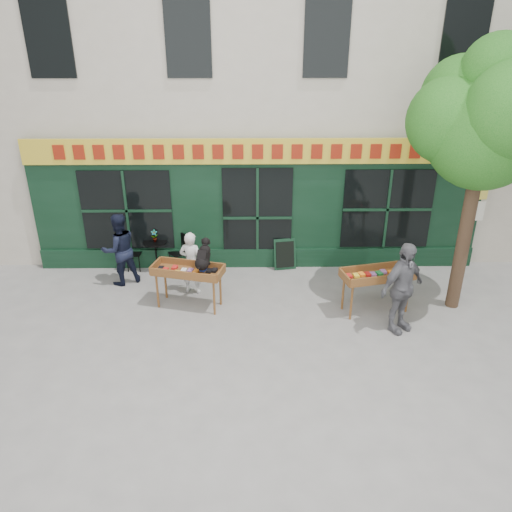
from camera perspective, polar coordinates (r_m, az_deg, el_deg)
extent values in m
plane|color=slate|center=(10.86, 0.36, -6.58)|extent=(80.00, 80.00, 0.00)
cube|color=beige|center=(15.28, -0.06, 22.36)|extent=(14.00, 7.00, 10.00)
cube|color=black|center=(12.37, 0.16, 5.68)|extent=(11.00, 0.16, 3.20)
cube|color=gold|center=(11.87, 0.18, 11.88)|extent=(11.00, 0.06, 0.60)
cube|color=maroon|center=(11.83, 0.18, 11.84)|extent=(9.60, 0.03, 0.34)
cube|color=black|center=(12.79, 0.16, -0.19)|extent=(11.00, 0.10, 0.50)
cube|color=black|center=(12.36, 0.16, 4.43)|extent=(1.70, 0.05, 2.50)
cube|color=black|center=(12.66, -14.54, 5.07)|extent=(2.20, 0.05, 2.00)
cube|color=black|center=(12.75, 14.76, 5.19)|extent=(2.20, 0.05, 2.00)
cube|color=silver|center=(13.51, 23.82, 4.73)|extent=(0.42, 0.02, 0.50)
cube|color=#E5D14C|center=(13.35, 24.22, 6.94)|extent=(0.42, 0.02, 0.50)
cube|color=silver|center=(13.21, 24.64, 9.20)|extent=(0.42, 0.02, 0.50)
cylinder|color=#382619|center=(11.25, 22.84, 2.75)|extent=(0.28, 0.28, 3.60)
sphere|color=#125214|center=(10.73, 24.62, 12.67)|extent=(2.20, 2.20, 2.20)
sphere|color=#125214|center=(10.64, 21.37, 14.23)|extent=(1.70, 1.70, 1.70)
sphere|color=#125214|center=(11.07, 22.46, 16.53)|extent=(1.60, 1.60, 1.60)
sphere|color=#125214|center=(10.73, 26.00, 18.44)|extent=(1.40, 1.40, 1.40)
cylinder|color=brown|center=(11.11, -11.20, -3.96)|extent=(0.05, 0.05, 0.80)
cylinder|color=brown|center=(10.66, -4.81, -4.83)|extent=(0.05, 0.05, 0.80)
cylinder|color=brown|center=(11.46, -10.30, -2.94)|extent=(0.05, 0.05, 0.80)
cylinder|color=brown|center=(11.03, -4.09, -3.73)|extent=(0.05, 0.05, 0.80)
cube|color=brown|center=(10.85, -7.78, -1.91)|extent=(1.60, 0.94, 0.05)
cube|color=brown|center=(10.58, -8.37, -2.20)|extent=(1.46, 0.42, 0.18)
cube|color=brown|center=(11.06, -7.27, -0.88)|extent=(1.46, 0.42, 0.18)
cube|color=brown|center=(10.83, -7.80, -1.62)|extent=(1.36, 0.72, 0.06)
imported|color=silver|center=(11.46, -7.41, -0.77)|extent=(0.62, 0.48, 1.49)
cylinder|color=brown|center=(10.65, 10.84, -5.28)|extent=(0.05, 0.05, 0.80)
cylinder|color=brown|center=(11.21, 16.94, -4.35)|extent=(0.05, 0.05, 0.80)
cylinder|color=brown|center=(10.99, 9.93, -4.17)|extent=(0.05, 0.05, 0.80)
cylinder|color=brown|center=(11.54, 15.88, -3.33)|extent=(0.05, 0.05, 0.80)
cube|color=brown|center=(10.89, 13.68, -2.33)|extent=(1.59, 0.90, 0.05)
cube|color=brown|center=(10.63, 14.41, -2.64)|extent=(1.47, 0.38, 0.18)
cube|color=brown|center=(11.08, 13.07, -1.31)|extent=(1.47, 0.38, 0.18)
cube|color=brown|center=(10.86, 13.72, -2.05)|extent=(1.36, 0.68, 0.06)
imported|color=#5C5C61|center=(10.27, 16.34, -3.54)|extent=(1.19, 1.00, 1.91)
cylinder|color=black|center=(13.00, -11.20, -1.40)|extent=(0.36, 0.36, 0.03)
cylinder|color=black|center=(12.84, -11.33, 0.04)|extent=(0.04, 0.04, 0.72)
cylinder|color=black|center=(12.70, -11.47, 1.56)|extent=(0.60, 0.60, 0.03)
cube|color=black|center=(12.93, -13.76, 0.31)|extent=(0.38, 0.38, 0.03)
cube|color=black|center=(12.88, -14.60, 1.33)|extent=(0.05, 0.36, 0.50)
cylinder|color=black|center=(12.85, -13.18, -0.91)|extent=(0.02, 0.02, 0.44)
cylinder|color=black|center=(13.11, -12.86, -0.34)|extent=(0.02, 0.02, 0.44)
cylinder|color=black|center=(12.93, -14.46, -0.88)|extent=(0.02, 0.02, 0.44)
cylinder|color=black|center=(13.19, -14.12, -0.32)|extent=(0.02, 0.02, 0.44)
cube|color=black|center=(12.73, -8.93, 0.34)|extent=(0.51, 0.51, 0.03)
cube|color=black|center=(12.71, -8.37, 1.58)|extent=(0.26, 0.29, 0.50)
cylinder|color=black|center=(12.86, -9.79, -0.58)|extent=(0.02, 0.02, 0.44)
cylinder|color=black|center=(12.63, -9.03, -1.01)|extent=(0.02, 0.02, 0.44)
cylinder|color=black|center=(13.01, -8.69, -0.19)|extent=(0.02, 0.02, 0.44)
cylinder|color=black|center=(12.78, -7.92, -0.61)|extent=(0.02, 0.02, 0.44)
imported|color=gray|center=(12.63, -11.54, 2.27)|extent=(0.18, 0.14, 0.31)
imported|color=black|center=(12.16, -15.33, 0.74)|extent=(1.08, 1.02, 1.76)
cube|color=black|center=(12.65, 3.33, 0.21)|extent=(0.58, 0.28, 0.79)
cube|color=black|center=(12.63, 3.34, 0.17)|extent=(0.48, 0.24, 0.65)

